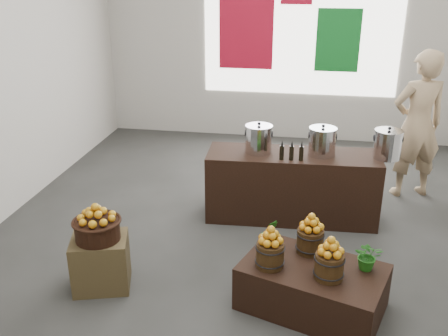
% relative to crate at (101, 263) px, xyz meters
% --- Properties ---
extents(ground, '(7.00, 7.00, 0.00)m').
position_rel_crate_xyz_m(ground, '(1.32, 1.26, -0.25)').
color(ground, '#333431').
rests_on(ground, ground).
extents(back_wall, '(6.00, 0.04, 4.00)m').
position_rel_crate_xyz_m(back_wall, '(1.32, 4.76, 1.75)').
color(back_wall, '#B2ADA4').
rests_on(back_wall, ground).
extents(back_opening, '(3.20, 0.02, 2.40)m').
position_rel_crate_xyz_m(back_opening, '(1.62, 4.74, 1.75)').
color(back_opening, white).
rests_on(back_opening, back_wall).
extents(deco_red_left, '(0.90, 0.04, 1.40)m').
position_rel_crate_xyz_m(deco_red_left, '(0.72, 4.73, 1.65)').
color(deco_red_left, '#A80C24').
rests_on(deco_red_left, back_wall).
extents(deco_green_right, '(0.70, 0.04, 1.00)m').
position_rel_crate_xyz_m(deco_green_right, '(2.22, 4.73, 1.45)').
color(deco_green_right, '#0F6621').
rests_on(deco_green_right, back_wall).
extents(crate, '(0.60, 0.54, 0.51)m').
position_rel_crate_xyz_m(crate, '(0.00, 0.00, 0.00)').
color(crate, brown).
rests_on(crate, ground).
extents(wicker_basket, '(0.41, 0.41, 0.18)m').
position_rel_crate_xyz_m(wicker_basket, '(0.00, 0.00, 0.35)').
color(wicker_basket, black).
rests_on(wicker_basket, crate).
extents(apples_in_basket, '(0.32, 0.32, 0.17)m').
position_rel_crate_xyz_m(apples_in_basket, '(0.00, 0.00, 0.52)').
color(apples_in_basket, '#991A04').
rests_on(apples_in_basket, wicker_basket).
extents(display_table, '(1.37, 1.09, 0.41)m').
position_rel_crate_xyz_m(display_table, '(1.95, 0.02, -0.05)').
color(display_table, black).
rests_on(display_table, ground).
extents(apple_bucket_front_left, '(0.24, 0.24, 0.22)m').
position_rel_crate_xyz_m(apple_bucket_front_left, '(1.57, -0.03, 0.27)').
color(apple_bucket_front_left, '#3C2710').
rests_on(apple_bucket_front_left, display_table).
extents(apples_in_bucket_front_left, '(0.18, 0.18, 0.16)m').
position_rel_crate_xyz_m(apples_in_bucket_front_left, '(1.57, -0.03, 0.46)').
color(apples_in_bucket_front_left, '#991A04').
rests_on(apples_in_bucket_front_left, apple_bucket_front_left).
extents(apple_bucket_front_right, '(0.24, 0.24, 0.22)m').
position_rel_crate_xyz_m(apple_bucket_front_right, '(2.06, -0.12, 0.27)').
color(apple_bucket_front_right, '#3C2710').
rests_on(apple_bucket_front_right, display_table).
extents(apples_in_bucket_front_right, '(0.18, 0.18, 0.16)m').
position_rel_crate_xyz_m(apples_in_bucket_front_right, '(2.06, -0.12, 0.46)').
color(apples_in_bucket_front_right, '#991A04').
rests_on(apples_in_bucket_front_right, apple_bucket_front_right).
extents(apple_bucket_rear, '(0.24, 0.24, 0.22)m').
position_rel_crate_xyz_m(apple_bucket_rear, '(1.90, 0.26, 0.27)').
color(apple_bucket_rear, '#3C2710').
rests_on(apple_bucket_rear, display_table).
extents(apples_in_bucket_rear, '(0.18, 0.18, 0.16)m').
position_rel_crate_xyz_m(apples_in_bucket_rear, '(1.90, 0.26, 0.46)').
color(apples_in_bucket_rear, '#991A04').
rests_on(apples_in_bucket_rear, apple_bucket_rear).
extents(herb_garnish_right, '(0.24, 0.22, 0.26)m').
position_rel_crate_xyz_m(herb_garnish_right, '(2.39, 0.06, 0.29)').
color(herb_garnish_right, '#195712').
rests_on(herb_garnish_right, display_table).
extents(herb_garnish_left, '(0.19, 0.17, 0.29)m').
position_rel_crate_xyz_m(herb_garnish_left, '(1.53, 0.27, 0.31)').
color(herb_garnish_left, '#195712').
rests_on(herb_garnish_left, display_table).
extents(counter, '(2.01, 0.73, 0.81)m').
position_rel_crate_xyz_m(counter, '(1.68, 1.72, 0.15)').
color(counter, black).
rests_on(counter, ground).
extents(stock_pot_left, '(0.31, 0.31, 0.31)m').
position_rel_crate_xyz_m(stock_pot_left, '(1.27, 1.70, 0.71)').
color(stock_pot_left, silver).
rests_on(stock_pot_left, counter).
extents(stock_pot_center, '(0.31, 0.31, 0.31)m').
position_rel_crate_xyz_m(stock_pot_center, '(1.99, 1.74, 0.71)').
color(stock_pot_center, silver).
rests_on(stock_pot_center, counter).
extents(stock_pot_right, '(0.31, 0.31, 0.31)m').
position_rel_crate_xyz_m(stock_pot_right, '(2.71, 1.77, 0.71)').
color(stock_pot_right, silver).
rests_on(stock_pot_right, counter).
extents(oil_cruets, '(0.22, 0.06, 0.22)m').
position_rel_crate_xyz_m(oil_cruets, '(1.69, 1.53, 0.67)').
color(oil_cruets, black).
rests_on(oil_cruets, counter).
extents(shopper, '(0.80, 0.65, 1.91)m').
position_rel_crate_xyz_m(shopper, '(3.19, 2.65, 0.70)').
color(shopper, tan).
rests_on(shopper, ground).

